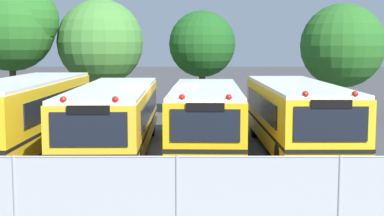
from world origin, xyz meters
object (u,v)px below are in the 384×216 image
Objects in this scene: tree_1 at (100,41)px; tree_2 at (200,43)px; school_bus_2 at (205,116)px; tree_0 at (15,26)px; school_bus_1 at (114,116)px; traffic_cone at (31,205)px; tree_3 at (343,45)px; school_bus_0 at (24,112)px; school_bus_3 at (295,114)px.

tree_1 is 1.11× the size of tree_2.
tree_0 reaches higher than school_bus_2.
tree_0 is 1.10× the size of tree_1.
tree_0 is at bearing -174.69° from tree_2.
school_bus_1 reaches higher than school_bus_2.
school_bus_1 reaches higher than traffic_cone.
school_bus_2 is at bearing -127.91° from tree_3.
school_bus_2 is 8.83m from traffic_cone.
school_bus_1 is 1.81× the size of tree_3.
traffic_cone is (2.52, -8.04, -1.17)m from school_bus_0.
tree_2 is at bearing -88.26° from school_bus_2.
tree_2 is at bearing -72.29° from school_bus_3.
tree_3 reaches higher than tree_2.
school_bus_1 is at bearing 175.32° from school_bus_0.
school_bus_1 is at bearing -55.73° from tree_0.
school_bus_0 is at bearing -96.33° from tree_1.
tree_0 is 18.63m from traffic_cone.
school_bus_0 is at bearing -146.63° from tree_3.
school_bus_1 is 20.06× the size of traffic_cone.
tree_0 reaches higher than school_bus_0.
school_bus_3 is 1.60× the size of tree_1.
tree_3 is (10.88, 9.73, 2.52)m from school_bus_1.
school_bus_2 is at bearing -44.01° from tree_0.
traffic_cone is at bearing 46.20° from school_bus_3.
school_bus_2 reaches higher than traffic_cone.
tree_3 is (7.56, 9.70, 2.53)m from school_bus_2.
school_bus_0 is 1.10× the size of school_bus_3.
traffic_cone is at bearing -85.76° from tree_1.
school_bus_3 is 1.78× the size of tree_2.
tree_0 is 17.36m from tree_3.
tree_1 is at bearing 94.24° from traffic_cone.
school_bus_0 is 12.29m from tree_2.
school_bus_2 is 10.67m from tree_2.
tree_1 is (4.24, 1.30, -0.80)m from tree_0.
tree_1 is 1.05× the size of tree_3.
school_bus_0 is at bearing -1.16° from school_bus_2.
school_bus_3 is at bearing 46.52° from traffic_cone.
tree_2 is (3.30, 10.36, 2.65)m from school_bus_1.
tree_1 is 11.61× the size of traffic_cone.
tree_2 is (-3.32, 10.19, 2.60)m from school_bus_3.
school_bus_2 is 12.56m from tree_3.
tree_2 is 18.89m from traffic_cone.
school_bus_1 is 6.62m from school_bus_3.
tree_2 is at bearing 77.09° from traffic_cone.
school_bus_0 is 17.22m from tree_3.
school_bus_1 is 1.08× the size of school_bus_3.
tree_2 is at bearing -122.34° from school_bus_0.
tree_2 is (-0.02, 10.34, 2.66)m from school_bus_2.
school_bus_1 is 1.92× the size of tree_2.
school_bus_3 is (9.98, -0.18, -0.06)m from school_bus_0.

